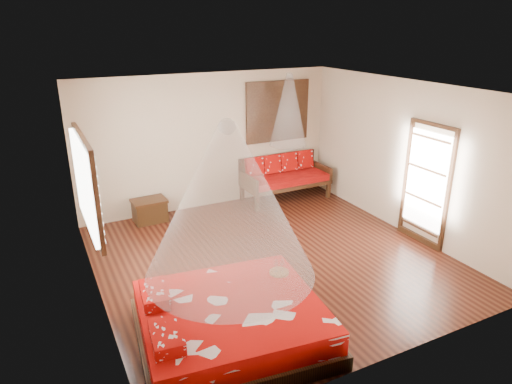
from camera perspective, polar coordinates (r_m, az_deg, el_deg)
room at (r=7.18m, az=2.12°, el=1.55°), size 5.54×5.54×2.84m
bed at (r=5.86m, az=-3.29°, el=-15.94°), size 2.47×2.28×0.65m
daybed at (r=10.18m, az=3.50°, el=2.07°), size 1.92×0.86×0.97m
storage_chest at (r=9.28m, az=-13.15°, el=-2.23°), size 0.68×0.51×0.46m
shutter_panel at (r=10.11m, az=2.72°, el=10.03°), size 1.52×0.06×1.32m
window_left at (r=6.50m, az=-20.21°, el=0.99°), size 0.10×1.74×1.34m
glazed_door at (r=8.47m, az=20.47°, el=0.84°), size 0.08×1.02×2.16m
wine_tray at (r=6.32m, az=2.90°, el=-9.65°), size 0.27×0.27×0.22m
mosquito_net_main at (r=5.08m, az=-3.41°, el=-1.23°), size 1.99×1.99×1.80m
mosquito_net_daybed at (r=9.70m, az=4.10°, el=10.15°), size 0.79×0.79×1.50m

